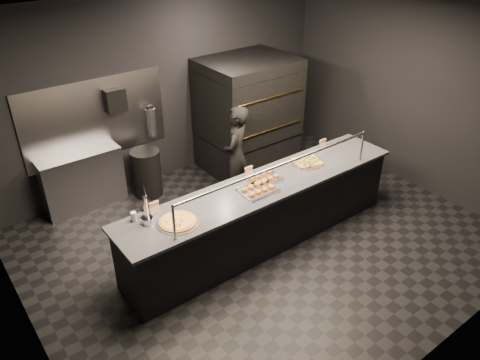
{
  "coord_description": "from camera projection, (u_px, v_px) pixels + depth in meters",
  "views": [
    {
      "loc": [
        -3.37,
        -3.93,
        4.02
      ],
      "look_at": [
        -0.25,
        0.2,
        0.98
      ],
      "focal_mm": 35.0,
      "sensor_mm": 36.0,
      "label": 1
    }
  ],
  "objects": [
    {
      "name": "room",
      "position": [
        262.0,
        143.0,
        5.75
      ],
      "size": [
        6.04,
        6.0,
        3.0
      ],
      "color": "black",
      "rests_on": "ground"
    },
    {
      "name": "service_counter",
      "position": [
        264.0,
        213.0,
        6.25
      ],
      "size": [
        4.1,
        0.78,
        1.37
      ],
      "color": "black",
      "rests_on": "ground"
    },
    {
      "name": "pizza_oven",
      "position": [
        247.0,
        114.0,
        7.93
      ],
      "size": [
        1.5,
        1.23,
        1.91
      ],
      "color": "black",
      "rests_on": "ground"
    },
    {
      "name": "prep_shelf",
      "position": [
        83.0,
        181.0,
        7.02
      ],
      "size": [
        1.2,
        0.35,
        0.9
      ],
      "primitive_type": "cube",
      "color": "#99999E",
      "rests_on": "ground"
    },
    {
      "name": "towel_dispenser",
      "position": [
        115.0,
        100.0,
        6.88
      ],
      "size": [
        0.3,
        0.2,
        0.35
      ],
      "primitive_type": "cube",
      "color": "black",
      "rests_on": "room"
    },
    {
      "name": "fire_extinguisher",
      "position": [
        151.0,
        122.0,
        7.42
      ],
      "size": [
        0.14,
        0.14,
        0.51
      ],
      "color": "#B2B2B7",
      "rests_on": "room"
    },
    {
      "name": "beer_tap",
      "position": [
        146.0,
        212.0,
        5.21
      ],
      "size": [
        0.13,
        0.19,
        0.52
      ],
      "color": "silver",
      "rests_on": "service_counter"
    },
    {
      "name": "round_pizza",
      "position": [
        178.0,
        222.0,
        5.29
      ],
      "size": [
        0.49,
        0.49,
        0.03
      ],
      "color": "silver",
      "rests_on": "service_counter"
    },
    {
      "name": "slider_tray_a",
      "position": [
        258.0,
        189.0,
        5.87
      ],
      "size": [
        0.5,
        0.4,
        0.07
      ],
      "color": "silver",
      "rests_on": "service_counter"
    },
    {
      "name": "slider_tray_b",
      "position": [
        264.0,
        178.0,
        6.11
      ],
      "size": [
        0.48,
        0.4,
        0.07
      ],
      "color": "silver",
      "rests_on": "service_counter"
    },
    {
      "name": "square_pizza",
      "position": [
        307.0,
        162.0,
        6.52
      ],
      "size": [
        0.45,
        0.45,
        0.05
      ],
      "color": "silver",
      "rests_on": "service_counter"
    },
    {
      "name": "condiment_jar",
      "position": [
        136.0,
        216.0,
        5.32
      ],
      "size": [
        0.17,
        0.07,
        0.11
      ],
      "color": "silver",
      "rests_on": "service_counter"
    },
    {
      "name": "tent_cards",
      "position": [
        248.0,
        172.0,
        6.15
      ],
      "size": [
        2.9,
        0.04,
        0.15
      ],
      "color": "white",
      "rests_on": "service_counter"
    },
    {
      "name": "trash_bin",
      "position": [
        147.0,
        173.0,
        7.37
      ],
      "size": [
        0.46,
        0.46,
        0.76
      ],
      "primitive_type": "cylinder",
      "color": "black",
      "rests_on": "ground"
    },
    {
      "name": "worker",
      "position": [
        236.0,
        155.0,
        7.05
      ],
      "size": [
        0.67,
        0.64,
        1.54
      ],
      "primitive_type": "imported",
      "rotation": [
        0.0,
        0.0,
        3.79
      ],
      "color": "black",
      "rests_on": "ground"
    }
  ]
}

